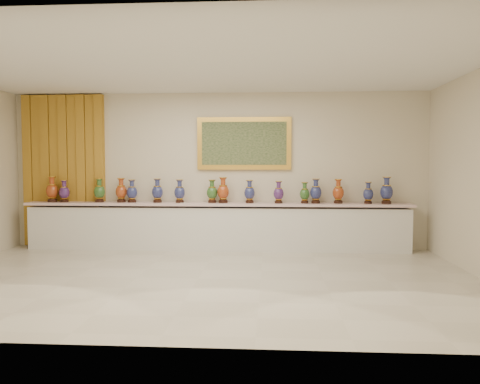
# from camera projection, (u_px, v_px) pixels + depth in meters

# --- Properties ---
(ground) EXTENTS (8.00, 8.00, 0.00)m
(ground) POSITION_uv_depth(u_px,v_px,m) (198.00, 279.00, 6.65)
(ground) COLOR beige
(ground) RESTS_ON ground
(room) EXTENTS (8.00, 8.00, 8.00)m
(room) POSITION_uv_depth(u_px,v_px,m) (92.00, 167.00, 9.15)
(room) COLOR beige
(room) RESTS_ON ground
(counter) EXTENTS (7.28, 0.48, 0.90)m
(counter) POSITION_uv_depth(u_px,v_px,m) (216.00, 227.00, 8.89)
(counter) COLOR white
(counter) RESTS_ON ground
(vase_0) EXTENTS (0.26, 0.26, 0.49)m
(vase_0) POSITION_uv_depth(u_px,v_px,m) (52.00, 191.00, 9.02)
(vase_0) COLOR #32150E
(vase_0) RESTS_ON counter
(vase_1) EXTENTS (0.26, 0.26, 0.43)m
(vase_1) POSITION_uv_depth(u_px,v_px,m) (64.00, 192.00, 8.99)
(vase_1) COLOR #32150E
(vase_1) RESTS_ON counter
(vase_2) EXTENTS (0.27, 0.27, 0.46)m
(vase_2) POSITION_uv_depth(u_px,v_px,m) (99.00, 191.00, 9.00)
(vase_2) COLOR #32150E
(vase_2) RESTS_ON counter
(vase_3) EXTENTS (0.25, 0.25, 0.47)m
(vase_3) POSITION_uv_depth(u_px,v_px,m) (121.00, 191.00, 8.98)
(vase_3) COLOR #32150E
(vase_3) RESTS_ON counter
(vase_4) EXTENTS (0.27, 0.27, 0.44)m
(vase_4) POSITION_uv_depth(u_px,v_px,m) (132.00, 192.00, 8.95)
(vase_4) COLOR #32150E
(vase_4) RESTS_ON counter
(vase_5) EXTENTS (0.25, 0.25, 0.46)m
(vase_5) POSITION_uv_depth(u_px,v_px,m) (157.00, 192.00, 8.91)
(vase_5) COLOR #32150E
(vase_5) RESTS_ON counter
(vase_6) EXTENTS (0.25, 0.25, 0.44)m
(vase_6) POSITION_uv_depth(u_px,v_px,m) (180.00, 192.00, 8.86)
(vase_6) COLOR #32150E
(vase_6) RESTS_ON counter
(vase_7) EXTENTS (0.26, 0.26, 0.44)m
(vase_7) POSITION_uv_depth(u_px,v_px,m) (212.00, 192.00, 8.85)
(vase_7) COLOR #32150E
(vase_7) RESTS_ON counter
(vase_8) EXTENTS (0.29, 0.29, 0.48)m
(vase_8) POSITION_uv_depth(u_px,v_px,m) (223.00, 191.00, 8.82)
(vase_8) COLOR #32150E
(vase_8) RESTS_ON counter
(vase_9) EXTENTS (0.23, 0.23, 0.43)m
(vase_9) POSITION_uv_depth(u_px,v_px,m) (250.00, 193.00, 8.81)
(vase_9) COLOR #32150E
(vase_9) RESTS_ON counter
(vase_10) EXTENTS (0.21, 0.21, 0.41)m
(vase_10) POSITION_uv_depth(u_px,v_px,m) (279.00, 193.00, 8.74)
(vase_10) COLOR #32150E
(vase_10) RESTS_ON counter
(vase_11) EXTENTS (0.24, 0.24, 0.39)m
(vase_11) POSITION_uv_depth(u_px,v_px,m) (305.00, 194.00, 8.73)
(vase_11) COLOR #32150E
(vase_11) RESTS_ON counter
(vase_12) EXTENTS (0.26, 0.26, 0.46)m
(vase_12) POSITION_uv_depth(u_px,v_px,m) (316.00, 192.00, 8.72)
(vase_12) COLOR #32150E
(vase_12) RESTS_ON counter
(vase_13) EXTENTS (0.27, 0.27, 0.45)m
(vase_13) POSITION_uv_depth(u_px,v_px,m) (338.00, 192.00, 8.70)
(vase_13) COLOR #32150E
(vase_13) RESTS_ON counter
(vase_14) EXTENTS (0.23, 0.23, 0.40)m
(vase_14) POSITION_uv_depth(u_px,v_px,m) (368.00, 194.00, 8.65)
(vase_14) COLOR #32150E
(vase_14) RESTS_ON counter
(vase_15) EXTENTS (0.30, 0.30, 0.50)m
(vase_15) POSITION_uv_depth(u_px,v_px,m) (387.00, 192.00, 8.61)
(vase_15) COLOR #32150E
(vase_15) RESTS_ON counter
(label_card) EXTENTS (0.10, 0.06, 0.00)m
(label_card) POSITION_uv_depth(u_px,v_px,m) (183.00, 203.00, 8.76)
(label_card) COLOR white
(label_card) RESTS_ON counter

